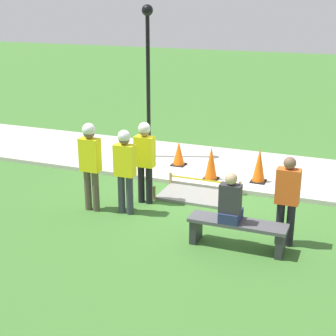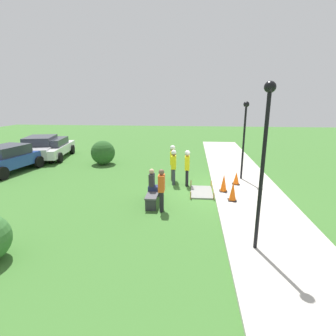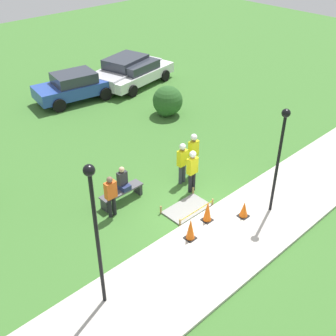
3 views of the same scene
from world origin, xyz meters
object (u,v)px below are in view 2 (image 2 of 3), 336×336
Objects in this scene: park_bench at (153,195)px; parked_car_silver at (41,147)px; lamppost_near at (245,129)px; lamppost_far at (264,146)px; traffic_cone_sidewalk_edge at (236,178)px; traffic_cone_near_patch at (233,191)px; worker_assistant at (173,159)px; worker_supervisor at (174,164)px; worker_trainee at (187,165)px; parked_car_white at (52,148)px; bystander_in_orange_shirt at (162,188)px; parked_car_blue at (8,158)px; person_seated_on_bench at (153,182)px; traffic_cone_far_patch at (224,183)px.

park_bench is 0.33× the size of parked_car_silver.
lamppost_near is 0.88× the size of lamppost_far.
traffic_cone_sidewalk_edge is 13.54m from parked_car_silver.
traffic_cone_near_patch is 3.88m from lamppost_near.
worker_supervisor is at bearing -171.27° from worker_assistant.
traffic_cone_near_patch is 0.18× the size of lamppost_far.
worker_assistant reaches higher than worker_supervisor.
worker_trainee is (-0.13, 2.34, 0.63)m from traffic_cone_sidewalk_edge.
worker_assistant is at bearing -126.70° from parked_car_white.
lamppost_far is at bearing -159.86° from worker_trainee.
lamppost_far is (-6.58, 0.75, 0.29)m from lamppost_near.
park_bench is at bearing 150.95° from worker_trainee.
lamppost_far is at bearing -154.64° from worker_supervisor.
bystander_in_orange_shirt reaches higher than parked_car_silver.
traffic_cone_near_patch is 0.49× the size of bystander_in_orange_shirt.
worker_supervisor is at bearing -131.28° from parked_car_silver.
worker_trainee reaches higher than park_bench.
parked_car_silver is (10.50, 12.27, -2.10)m from lamppost_far.
parked_car_blue is at bearing 81.64° from worker_trainee.
parked_car_blue is at bearing 167.00° from parked_car_silver.
person_seated_on_bench is 5.54m from lamppost_near.
traffic_cone_sidewalk_edge is 3.06m from worker_supervisor.
worker_supervisor is at bearing -129.92° from parked_car_white.
lamppost_near reaches higher than worker_supervisor.
lamppost_near is at bearing -22.36° from traffic_cone_sidewalk_edge.
parked_car_white is (10.78, 11.61, -2.18)m from lamppost_far.
lamppost_far reaches higher than parked_car_blue.
park_bench is 5.76m from lamppost_near.
worker_trainee is at bearing -130.41° from parked_car_silver.
person_seated_on_bench is 11.17m from parked_car_white.
worker_supervisor is at bearing -3.86° from bystander_in_orange_shirt.
traffic_cone_sidewalk_edge is 0.68× the size of person_seated_on_bench.
worker_assistant is at bearing -10.75° from person_seated_on_bench.
worker_supervisor is (0.01, 2.99, 0.62)m from traffic_cone_sidewalk_edge.
lamppost_near is (3.12, -0.88, 2.14)m from traffic_cone_near_patch.
worker_assistant is 10.40m from parked_car_silver.
bystander_in_orange_shirt is at bearing 164.15° from worker_trainee.
traffic_cone_sidewalk_edge is at bearing -45.31° from bystander_in_orange_shirt.
lamppost_near is (2.05, -1.12, 2.14)m from traffic_cone_far_patch.
lamppost_near is 0.77× the size of parked_car_white.
bystander_in_orange_shirt reaches higher than traffic_cone_far_patch.
park_bench is at bearing -104.08° from parked_car_blue.
parked_car_white is (6.25, 11.24, 0.25)m from traffic_cone_far_patch.
lamppost_far reaches higher than parked_car_silver.
traffic_cone_near_patch is 1.30× the size of traffic_cone_sidewalk_edge.
traffic_cone_near_patch is at bearing 167.52° from traffic_cone_sidewalk_edge.
parked_car_blue is (3.80, 8.91, 0.45)m from park_bench.
worker_supervisor is (2.31, -0.68, 0.17)m from person_seated_on_bench.
lamppost_far is (-3.28, -3.33, 2.07)m from person_seated_on_bench.
traffic_cone_far_patch is 3.24m from person_seated_on_bench.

